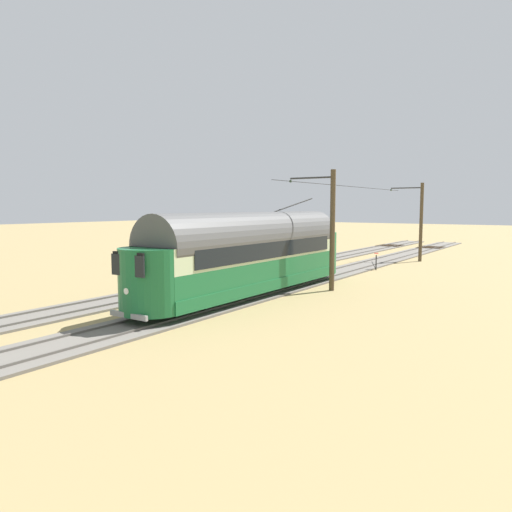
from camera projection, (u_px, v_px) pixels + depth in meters
name	position (u px, v px, depth m)	size (l,w,h in m)	color
ground_plane	(262.00, 282.00, 29.91)	(220.00, 220.00, 0.00)	#937F51
track_streetcar_siding	(297.00, 283.00, 28.90)	(2.80, 80.00, 0.18)	#666059
track_adjacent_siding	(235.00, 277.00, 31.43)	(2.80, 80.00, 0.18)	#666059
vintage_streetcar	(253.00, 252.00, 24.84)	(2.65, 16.67, 4.93)	#196033
catenary_pole_foreground	(420.00, 220.00, 40.79)	(2.85, 0.28, 6.56)	#4C3D28
catenary_pole_mid_near	(331.00, 228.00, 26.46)	(2.85, 0.28, 6.56)	#4C3D28
overhead_wire_run	(356.00, 187.00, 35.25)	(2.65, 21.35, 0.18)	black
switch_stand	(376.00, 260.00, 35.32)	(0.50, 0.30, 1.24)	black
spare_tie_stack	(232.00, 263.00, 37.16)	(2.40, 2.40, 0.54)	#382819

